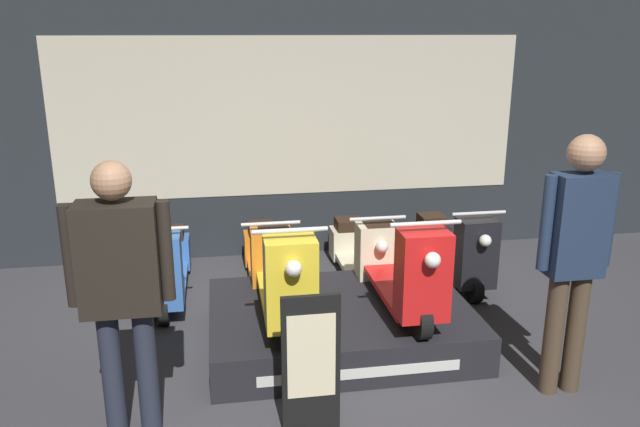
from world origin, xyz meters
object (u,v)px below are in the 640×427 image
scooter_display_right (400,268)px  price_sign_board (311,364)px  scooter_backrow_0 (167,266)px  person_left_browsing (121,277)px  scooter_display_left (283,275)px  scooter_backrow_3 (453,249)px  scooter_backrow_2 (362,254)px  scooter_backrow_1 (267,260)px  person_right_browsing (575,249)px

scooter_display_right → price_sign_board: scooter_display_right is taller
scooter_backrow_0 → person_left_browsing: bearing=-92.1°
scooter_display_left → scooter_backrow_3: size_ratio=1.00×
person_left_browsing → scooter_display_left: bearing=40.1°
scooter_display_right → scooter_backrow_2: (-0.02, 1.19, -0.32)m
scooter_backrow_2 → scooter_backrow_1: bearing=180.0°
scooter_backrow_0 → scooter_backrow_3: size_ratio=1.00×
scooter_display_left → person_right_browsing: bearing=-25.4°
scooter_display_left → person_left_browsing: person_left_browsing is taller
price_sign_board → scooter_backrow_3: bearing=51.3°
person_left_browsing → scooter_display_right: bearing=23.9°
scooter_backrow_1 → scooter_backrow_2: same height
scooter_backrow_1 → price_sign_board: bearing=-87.8°
scooter_backrow_1 → price_sign_board: price_sign_board is taller
scooter_display_left → scooter_backrow_1: bearing=91.4°
scooter_backrow_3 → person_left_browsing: bearing=-144.6°
scooter_backrow_0 → scooter_backrow_1: (0.94, 0.00, 0.00)m
person_left_browsing → person_right_browsing: person_right_browsing is taller
scooter_backrow_1 → person_left_browsing: person_left_browsing is taller
scooter_backrow_0 → person_left_browsing: person_left_browsing is taller
scooter_backrow_3 → scooter_backrow_1: bearing=180.0°
scooter_backrow_3 → scooter_backrow_0: bearing=180.0°
scooter_backrow_0 → person_left_browsing: 2.19m
scooter_backrow_1 → scooter_backrow_3: (1.89, 0.00, 0.00)m
scooter_backrow_0 → scooter_backrow_2: bearing=0.0°
person_right_browsing → person_left_browsing: bearing=-180.0°
scooter_display_right → scooter_backrow_3: size_ratio=1.00×
scooter_display_right → scooter_backrow_0: (-1.91, 1.19, -0.32)m
scooter_backrow_0 → person_left_browsing: (-0.08, -2.07, 0.73)m
scooter_backrow_1 → scooter_backrow_3: 1.89m
scooter_display_left → person_left_browsing: size_ratio=0.92×
scooter_display_right → price_sign_board: size_ratio=1.73×
person_left_browsing → price_sign_board: person_left_browsing is taller
scooter_display_right → person_right_browsing: 1.34m
scooter_backrow_0 → scooter_backrow_2: (1.89, 0.00, 0.00)m
scooter_backrow_1 → price_sign_board: (0.09, -2.24, 0.15)m
scooter_backrow_0 → scooter_backrow_1: bearing=0.0°
scooter_display_left → scooter_backrow_2: size_ratio=1.00×
scooter_backrow_1 → person_left_browsing: (-1.02, -2.07, 0.73)m
scooter_backrow_1 → person_right_browsing: bearing=-47.6°
scooter_display_left → scooter_backrow_0: scooter_display_left is taller
scooter_backrow_0 → scooter_backrow_2: same height
scooter_display_left → scooter_backrow_3: (1.86, 1.19, -0.32)m
scooter_display_right → price_sign_board: bearing=-129.7°
person_right_browsing → price_sign_board: person_right_browsing is taller
scooter_backrow_0 → price_sign_board: (1.03, -2.24, 0.15)m
scooter_display_left → scooter_backrow_3: bearing=32.6°
scooter_display_left → person_left_browsing: (-1.05, -0.88, 0.41)m
scooter_display_right → scooter_backrow_3: bearing=52.2°
scooter_backrow_3 → price_sign_board: size_ratio=1.73×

